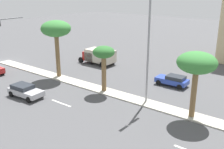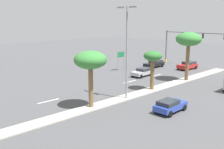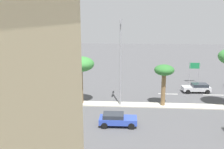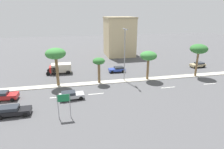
# 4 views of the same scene
# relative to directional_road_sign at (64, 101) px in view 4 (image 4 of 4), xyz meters

# --- Properties ---
(ground_plane) EXTENTS (160.00, 160.00, 0.00)m
(ground_plane) POSITION_rel_directional_road_sign_xyz_m (-12.31, 15.54, -2.54)
(ground_plane) COLOR #4C4C4F
(median_curb) EXTENTS (1.80, 76.07, 0.12)m
(median_curb) POSITION_rel_directional_road_sign_xyz_m (-12.31, 23.99, -2.48)
(median_curb) COLOR #B7B2A3
(median_curb) RESTS_ON ground
(lane_stripe_left) EXTENTS (0.20, 2.80, 0.01)m
(lane_stripe_left) POSITION_rel_directional_road_sign_xyz_m (-7.04, -10.04, -2.54)
(lane_stripe_left) COLOR silver
(lane_stripe_left) RESTS_ON ground
(lane_stripe_far) EXTENTS (0.20, 2.80, 0.01)m
(lane_stripe_far) POSITION_rel_directional_road_sign_xyz_m (-7.04, -1.18, -2.54)
(lane_stripe_far) COLOR silver
(lane_stripe_far) RESTS_ON ground
(lane_stripe_right) EXTENTS (0.20, 2.80, 0.01)m
(lane_stripe_right) POSITION_rel_directional_road_sign_xyz_m (-7.04, 5.24, -2.54)
(lane_stripe_right) COLOR silver
(lane_stripe_right) RESTS_ON ground
(lane_stripe_rear) EXTENTS (0.20, 2.80, 0.01)m
(lane_stripe_rear) POSITION_rel_directional_road_sign_xyz_m (-7.04, 19.09, -2.54)
(lane_stripe_rear) COLOR silver
(lane_stripe_rear) RESTS_ON ground
(lane_stripe_leading) EXTENTS (0.20, 2.80, 0.01)m
(lane_stripe_leading) POSITION_rel_directional_road_sign_xyz_m (-7.04, 28.24, -2.54)
(lane_stripe_leading) COLOR silver
(lane_stripe_leading) RESTS_ON ground
(directional_road_sign) EXTENTS (0.10, 1.72, 3.45)m
(directional_road_sign) POSITION_rel_directional_road_sign_xyz_m (0.00, 0.00, 0.00)
(directional_road_sign) COLOR gray
(directional_road_sign) RESTS_ON ground
(commercial_building) EXTENTS (9.66, 9.04, 12.23)m
(commercial_building) POSITION_rel_directional_road_sign_xyz_m (-36.85, 17.14, 3.59)
(commercial_building) COLOR #C6B284
(commercial_building) RESTS_ON ground
(palm_tree_left) EXTENTS (3.78, 3.78, 7.29)m
(palm_tree_left) POSITION_rel_directional_road_sign_xyz_m (-12.65, -1.40, 3.65)
(palm_tree_left) COLOR brown
(palm_tree_left) RESTS_ON median_curb
(palm_tree_leading) EXTENTS (2.42, 2.42, 5.13)m
(palm_tree_leading) POSITION_rel_directional_road_sign_xyz_m (-12.27, 6.63, 1.73)
(palm_tree_leading) COLOR brown
(palm_tree_leading) RESTS_ON median_curb
(palm_tree_mid) EXTENTS (3.43, 3.43, 5.99)m
(palm_tree_mid) POSITION_rel_directional_road_sign_xyz_m (-12.20, 16.95, 2.49)
(palm_tree_mid) COLOR brown
(palm_tree_mid) RESTS_ON median_curb
(palm_tree_rear) EXTENTS (3.70, 3.70, 7.08)m
(palm_tree_rear) POSITION_rel_directional_road_sign_xyz_m (-11.93, 28.30, 3.52)
(palm_tree_rear) COLOR brown
(palm_tree_rear) RESTS_ON median_curb
(street_lamp_far) EXTENTS (2.90, 0.24, 10.58)m
(street_lamp_far) POSITION_rel_directional_road_sign_xyz_m (-12.60, 11.94, 3.73)
(street_lamp_far) COLOR gray
(street_lamp_far) RESTS_ON median_curb
(sedan_silver_right) EXTENTS (2.13, 4.14, 1.32)m
(sedan_silver_right) POSITION_rel_directional_road_sign_xyz_m (-5.85, 0.90, -1.82)
(sedan_silver_right) COLOR #B2B2B7
(sedan_silver_right) RESTS_ON ground
(sedan_tan_trailing) EXTENTS (2.10, 3.99, 1.26)m
(sedan_tan_trailing) POSITION_rel_directional_road_sign_xyz_m (-18.26, 33.50, -1.85)
(sedan_tan_trailing) COLOR tan
(sedan_tan_trailing) RESTS_ON ground
(sedan_red_front) EXTENTS (2.15, 4.41, 1.45)m
(sedan_red_front) POSITION_rel_directional_road_sign_xyz_m (-7.87, -9.89, -1.76)
(sedan_red_front) COLOR red
(sedan_red_front) RESTS_ON ground
(sedan_blue_far) EXTENTS (1.93, 3.85, 1.29)m
(sedan_blue_far) POSITION_rel_directional_road_sign_xyz_m (-18.74, 11.99, -1.84)
(sedan_blue_far) COLOR #2D47AD
(sedan_blue_far) RESTS_ON ground
(sedan_black_mid) EXTENTS (1.96, 4.51, 1.38)m
(sedan_black_mid) POSITION_rel_directional_road_sign_xyz_m (-2.25, -7.07, -1.80)
(sedan_black_mid) COLOR black
(sedan_black_mid) RESTS_ON ground
(box_truck) EXTENTS (2.70, 5.63, 2.28)m
(box_truck) POSITION_rel_directional_road_sign_xyz_m (-20.65, -1.37, -1.26)
(box_truck) COLOR #B21E19
(box_truck) RESTS_ON ground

